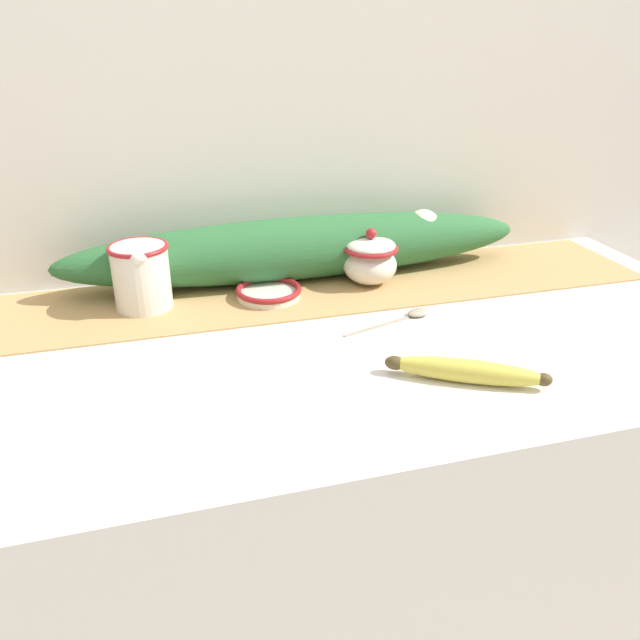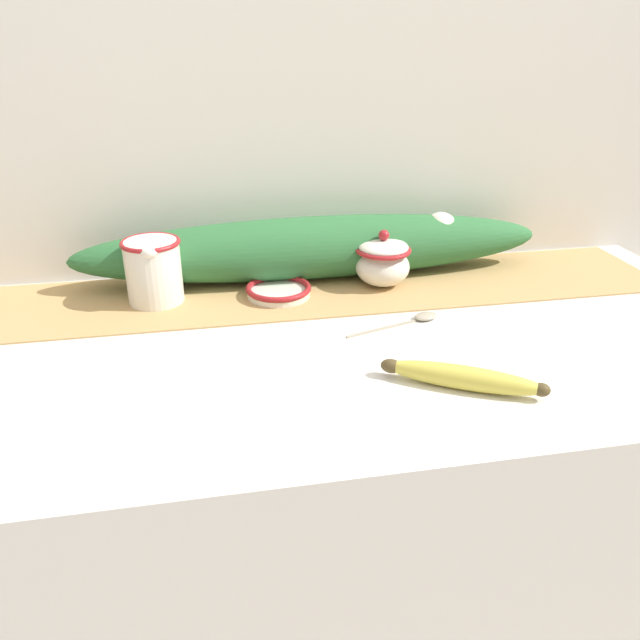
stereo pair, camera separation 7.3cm
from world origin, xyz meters
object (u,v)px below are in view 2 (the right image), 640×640
(small_dish, at_px, (279,290))
(sugar_bowl, at_px, (383,261))
(cream_pitcher, at_px, (153,269))
(spoon, at_px, (420,318))
(banana, at_px, (463,377))

(small_dish, bearing_deg, sugar_bowl, 5.08)
(cream_pitcher, relative_size, spoon, 0.71)
(banana, height_order, spoon, banana)
(spoon, bearing_deg, small_dish, 130.59)
(sugar_bowl, height_order, banana, sugar_bowl)
(small_dish, distance_m, spoon, 0.26)
(banana, bearing_deg, sugar_bowl, 90.94)
(banana, bearing_deg, cream_pitcher, 138.15)
(cream_pitcher, height_order, small_dish, cream_pitcher)
(small_dish, bearing_deg, banana, -60.18)
(sugar_bowl, height_order, spoon, sugar_bowl)
(small_dish, bearing_deg, spoon, -32.69)
(cream_pitcher, bearing_deg, banana, -41.85)
(cream_pitcher, xyz_separation_m, sugar_bowl, (0.41, -0.00, -0.01))
(small_dish, relative_size, banana, 0.57)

